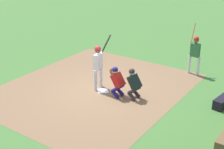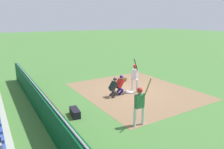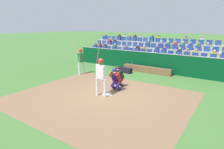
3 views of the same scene
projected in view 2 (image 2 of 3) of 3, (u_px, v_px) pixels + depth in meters
The scene contains 11 objects.
ground_plane at pixel (130, 92), 14.04m from camera, with size 160.00×160.00×0.00m, color #437334.
infield_dirt_patch at pixel (136, 91), 14.29m from camera, with size 8.16×6.94×0.01m, color #816145.
home_plate_marker at pixel (130, 92), 14.04m from camera, with size 0.44×0.44×0.02m, color white.
batter_at_plate at pixel (135, 75), 13.80m from camera, with size 0.70×0.55×2.33m.
catcher_crouching at pixel (120, 83), 13.53m from camera, with size 0.47×0.71×1.26m.
home_plate_umpire at pixel (114, 86), 13.04m from camera, with size 0.48×0.52×1.25m.
dugout_wall at pixel (37, 99), 10.92m from camera, with size 14.09×0.24×1.45m.
dugout_bench at pixel (50, 107), 11.05m from camera, with size 3.69×0.40×0.44m, color brown.
water_bottle_on_bench at pixel (55, 110), 9.91m from camera, with size 0.07×0.07×0.22m, color blue.
equipment_duffel_bag at pixel (75, 112), 10.51m from camera, with size 0.92×0.36×0.37m, color black.
on_deck_batter at pixel (140, 102), 9.35m from camera, with size 0.55×0.60×2.31m.
Camera 2 is at (10.81, -7.85, 4.65)m, focal length 33.90 mm.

